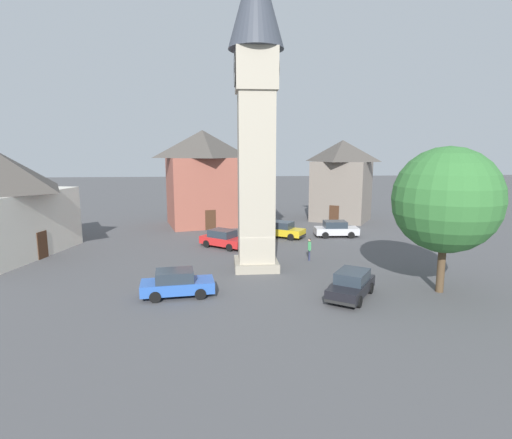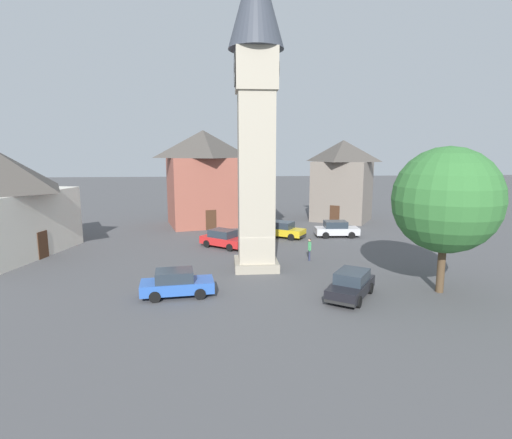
% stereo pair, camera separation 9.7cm
% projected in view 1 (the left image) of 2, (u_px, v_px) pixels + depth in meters
% --- Properties ---
extents(ground_plane, '(200.00, 200.00, 0.00)m').
position_uv_depth(ground_plane, '(256.00, 268.00, 28.81)').
color(ground_plane, '#4C4C4F').
extents(clock_tower, '(3.64, 3.64, 21.16)m').
position_uv_depth(clock_tower, '(256.00, 86.00, 26.71)').
color(clock_tower, gray).
rests_on(clock_tower, ground).
extents(car_blue_kerb, '(3.88, 4.29, 1.53)m').
position_uv_depth(car_blue_kerb, '(223.00, 239.00, 34.79)').
color(car_blue_kerb, red).
rests_on(car_blue_kerb, ground).
extents(car_silver_kerb, '(4.36, 3.72, 1.53)m').
position_uv_depth(car_silver_kerb, '(351.00, 285.00, 22.99)').
color(car_silver_kerb, black).
rests_on(car_silver_kerb, ground).
extents(car_red_corner, '(1.97, 4.21, 1.53)m').
position_uv_depth(car_red_corner, '(336.00, 229.00, 39.08)').
color(car_red_corner, silver).
rests_on(car_red_corner, ground).
extents(car_white_side, '(2.16, 4.30, 1.53)m').
position_uv_depth(car_white_side, '(177.00, 283.00, 23.20)').
color(car_white_side, '#2D5BB7').
rests_on(car_white_side, ground).
extents(car_black_far, '(3.66, 4.38, 1.53)m').
position_uv_depth(car_black_far, '(282.00, 230.00, 38.75)').
color(car_black_far, gold).
rests_on(car_black_far, ground).
extents(pedestrian, '(0.55, 0.27, 1.69)m').
position_uv_depth(pedestrian, '(309.00, 247.00, 30.68)').
color(pedestrian, '#2D3351').
rests_on(pedestrian, ground).
extents(tree, '(6.05, 6.05, 8.48)m').
position_uv_depth(tree, '(446.00, 200.00, 23.14)').
color(tree, brown).
rests_on(tree, ground).
extents(building_shop_left, '(8.49, 9.14, 10.34)m').
position_uv_depth(building_shop_left, '(203.00, 177.00, 44.64)').
color(building_shop_left, '#995142').
rests_on(building_shop_left, ground).
extents(building_corner_back, '(8.15, 8.38, 9.34)m').
position_uv_depth(building_corner_back, '(342.00, 180.00, 47.49)').
color(building_corner_back, slate).
rests_on(building_corner_back, ground).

